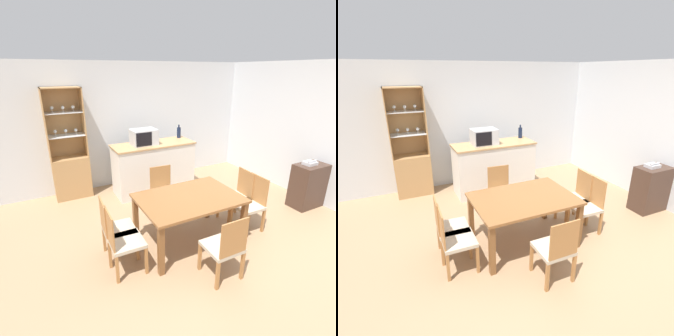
{
  "view_description": "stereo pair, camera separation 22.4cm",
  "coord_description": "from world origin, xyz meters",
  "views": [
    {
      "loc": [
        -2.02,
        -2.69,
        2.39
      ],
      "look_at": [
        -0.11,
        0.99,
        0.82
      ],
      "focal_mm": 28.0,
      "sensor_mm": 36.0,
      "label": 1
    },
    {
      "loc": [
        -1.82,
        -2.79,
        2.39
      ],
      "look_at": [
        -0.11,
        0.99,
        0.82
      ],
      "focal_mm": 28.0,
      "sensor_mm": 36.0,
      "label": 2
    }
  ],
  "objects": [
    {
      "name": "wall_right",
      "position": [
        2.58,
        0.3,
        1.27
      ],
      "size": [
        0.06,
        4.6,
        2.55
      ],
      "color": "silver",
      "rests_on": "ground_plane"
    },
    {
      "name": "dining_chair_side_right_far",
      "position": [
        0.77,
        0.21,
        0.43
      ],
      "size": [
        0.43,
        0.43,
        0.87
      ],
      "rotation": [
        0.0,
        0.0,
        1.5
      ],
      "color": "#C1B299",
      "rests_on": "ground_plane"
    },
    {
      "name": "kitchen_counter",
      "position": [
        0.03,
        1.9,
        0.51
      ],
      "size": [
        1.63,
        0.63,
        1.01
      ],
      "color": "silver",
      "rests_on": "ground_plane"
    },
    {
      "name": "dining_chair_head_near",
      "position": [
        -0.26,
        -0.74,
        0.43
      ],
      "size": [
        0.41,
        0.41,
        0.87
      ],
      "rotation": [
        0.0,
        0.0,
        -0.01
      ],
      "color": "#C1B299",
      "rests_on": "ground_plane"
    },
    {
      "name": "ground_plane",
      "position": [
        0.0,
        0.0,
        0.0
      ],
      "size": [
        18.0,
        18.0,
        0.0
      ],
      "primitive_type": "plane",
      "color": "#A37F5B"
    },
    {
      "name": "dining_table",
      "position": [
        -0.26,
        0.07,
        0.63
      ],
      "size": [
        1.41,
        0.98,
        0.72
      ],
      "color": "brown",
      "rests_on": "ground_plane"
    },
    {
      "name": "side_cabinet",
      "position": [
        2.25,
        0.0,
        0.4
      ],
      "size": [
        0.6,
        0.37,
        0.81
      ],
      "color": "#422D23",
      "rests_on": "ground_plane"
    },
    {
      "name": "display_cabinet",
      "position": [
        -1.51,
        2.41,
        0.6
      ],
      "size": [
        0.68,
        0.4,
        2.1
      ],
      "color": "tan",
      "rests_on": "ground_plane"
    },
    {
      "name": "microwave",
      "position": [
        -0.16,
        1.91,
        1.16
      ],
      "size": [
        0.49,
        0.37,
        0.3
      ],
      "color": "#B7BABF",
      "rests_on": "kitchen_counter"
    },
    {
      "name": "dining_chair_side_left_far",
      "position": [
        -1.28,
        0.22,
        0.43
      ],
      "size": [
        0.43,
        0.43,
        0.87
      ],
      "rotation": [
        0.0,
        0.0,
        -1.63
      ],
      "color": "#C1B299",
      "rests_on": "ground_plane"
    },
    {
      "name": "wine_bottle",
      "position": [
        0.71,
        2.08,
        1.13
      ],
      "size": [
        0.08,
        0.08,
        0.28
      ],
      "color": "#141E38",
      "rests_on": "kitchen_counter"
    },
    {
      "name": "dining_chair_side_left_near",
      "position": [
        -1.28,
        -0.07,
        0.43
      ],
      "size": [
        0.42,
        0.42,
        0.87
      ],
      "rotation": [
        0.0,
        0.0,
        -1.6
      ],
      "color": "#C1B299",
      "rests_on": "ground_plane"
    },
    {
      "name": "telephone",
      "position": [
        2.21,
        0.01,
        0.84
      ],
      "size": [
        0.22,
        0.17,
        0.09
      ],
      "color": "#B7B7BC",
      "rests_on": "side_cabinet"
    },
    {
      "name": "dining_chair_side_right_near",
      "position": [
        0.77,
        -0.08,
        0.43
      ],
      "size": [
        0.41,
        0.41,
        0.87
      ],
      "rotation": [
        0.0,
        0.0,
        1.55
      ],
      "color": "#C1B299",
      "rests_on": "ground_plane"
    },
    {
      "name": "wall_back",
      "position": [
        0.0,
        2.63,
        1.27
      ],
      "size": [
        6.8,
        0.06,
        2.55
      ],
      "color": "silver",
      "rests_on": "ground_plane"
    },
    {
      "name": "dining_chair_head_far",
      "position": [
        -0.25,
        0.88,
        0.43
      ],
      "size": [
        0.43,
        0.43,
        0.87
      ],
      "rotation": [
        0.0,
        0.0,
        3.06
      ],
      "color": "#C1B299",
      "rests_on": "ground_plane"
    }
  ]
}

